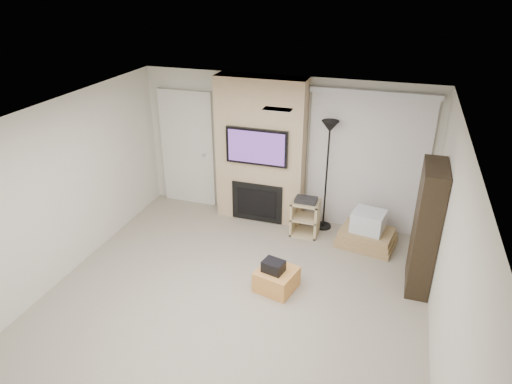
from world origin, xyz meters
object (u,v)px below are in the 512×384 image
(av_stand, at_px, (305,215))
(box_stack, at_px, (367,232))
(floor_lamp, at_px, (329,145))
(ottoman, at_px, (276,279))
(bookshelf, at_px, (426,229))

(av_stand, xyz_separation_m, box_stack, (1.02, -0.03, -0.12))
(floor_lamp, distance_m, av_stand, 1.22)
(av_stand, bearing_deg, ottoman, -91.94)
(floor_lamp, height_order, box_stack, floor_lamp)
(av_stand, distance_m, bookshelf, 2.07)
(box_stack, bearing_deg, av_stand, 178.15)
(floor_lamp, xyz_separation_m, bookshelf, (1.54, -1.17, -0.59))
(floor_lamp, distance_m, bookshelf, 2.03)
(ottoman, relative_size, floor_lamp, 0.26)
(ottoman, bearing_deg, av_stand, 88.06)
(ottoman, xyz_separation_m, floor_lamp, (0.31, 1.88, 1.34))
(floor_lamp, xyz_separation_m, box_stack, (0.76, -0.35, -1.27))
(floor_lamp, xyz_separation_m, av_stand, (-0.26, -0.31, -1.15))
(box_stack, relative_size, bookshelf, 0.55)
(ottoman, distance_m, box_stack, 1.88)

